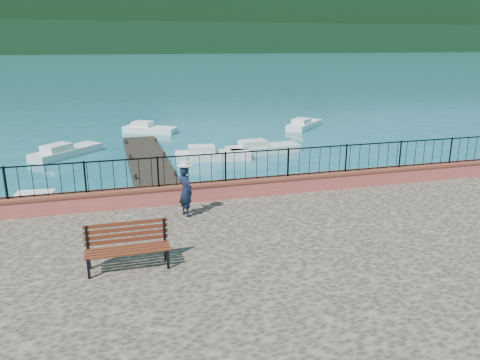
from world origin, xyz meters
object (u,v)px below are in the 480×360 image
person (186,191)px  boat_1 (213,152)px  boat_2 (263,146)px  boat_4 (150,127)px  boat_0 (51,202)px  boat_3 (66,149)px  boat_5 (304,123)px  park_bench (128,256)px

person → boat_1: size_ratio=0.38×
boat_2 → boat_4: size_ratio=1.14×
boat_0 → boat_1: 10.11m
boat_0 → boat_3: 9.61m
boat_4 → boat_5: 11.47m
person → boat_5: person is taller
boat_0 → boat_2: bearing=41.3°
person → boat_2: (6.61, 12.20, -1.57)m
boat_2 → boat_5: size_ratio=1.08×
park_bench → boat_0: (-2.49, 7.97, -1.11)m
boat_1 → boat_3: (-7.81, 3.14, 0.00)m
boat_0 → boat_4: (5.23, 15.56, 0.00)m
person → park_bench: bearing=128.4°
boat_1 → boat_2: same height
park_bench → boat_2: size_ratio=0.44×
person → boat_0: 6.77m
park_bench → boat_3: bearing=98.4°
boat_4 → boat_1: bearing=-42.5°
boat_3 → person: bearing=-118.0°
boat_5 → boat_2: bearing=-172.9°
boat_0 → boat_1: size_ratio=0.93×
park_bench → boat_0: bearing=107.6°
boat_3 → boat_5: bearing=-29.1°
person → boat_4: bearing=-22.5°
park_bench → boat_3: 17.80m
boat_0 → boat_2: 13.14m
person → boat_0: size_ratio=0.40×
boat_2 → boat_0: bearing=-151.9°
boat_4 → boat_5: same height
person → boat_4: (0.88, 20.50, -1.57)m
boat_0 → boat_5: size_ratio=0.96×
park_bench → person: (1.86, 3.03, 0.46)m
boat_4 → park_bench: bearing=-64.7°
boat_0 → boat_1: bearing=47.6°
boat_3 → boat_0: bearing=-134.5°
boat_0 → boat_2: (10.96, 7.26, 0.00)m
boat_2 → boat_4: same height
boat_0 → park_bench: bearing=-64.8°
park_bench → boat_3: size_ratio=0.44×
boat_1 → boat_3: size_ratio=0.95×
park_bench → boat_5: park_bench is taller
boat_2 → boat_4: bearing=119.2°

